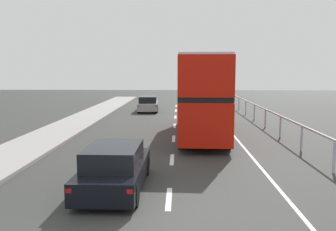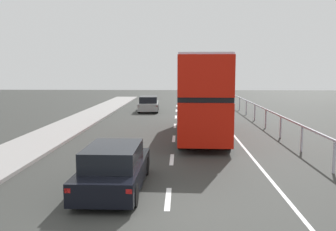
# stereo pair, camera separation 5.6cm
# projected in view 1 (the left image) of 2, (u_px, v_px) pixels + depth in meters

# --- Properties ---
(ground_plane) EXTENTS (75.82, 120.00, 0.10)m
(ground_plane) POSITION_uv_depth(u_px,v_px,m) (168.00, 212.00, 9.59)
(ground_plane) COLOR #31322F
(lane_paint_markings) EXTENTS (3.54, 46.00, 0.01)m
(lane_paint_markings) POSITION_uv_depth(u_px,v_px,m) (217.00, 145.00, 18.05)
(lane_paint_markings) COLOR silver
(lane_paint_markings) RESTS_ON ground
(bridge_side_railing) EXTENTS (0.10, 42.00, 1.22)m
(bridge_side_railing) POSITION_uv_depth(u_px,v_px,m) (290.00, 125.00, 18.22)
(bridge_side_railing) COLOR #AFADBC
(bridge_side_railing) RESTS_ON ground
(double_decker_bus_red) EXTENTS (2.81, 10.71, 4.43)m
(double_decker_bus_red) POSITION_uv_depth(u_px,v_px,m) (203.00, 94.00, 20.55)
(double_decker_bus_red) COLOR red
(double_decker_bus_red) RESTS_ON ground
(hatchback_car_near) EXTENTS (1.84, 4.46, 1.40)m
(hatchback_car_near) POSITION_uv_depth(u_px,v_px,m) (115.00, 168.00, 11.26)
(hatchback_car_near) COLOR black
(hatchback_car_near) RESTS_ON ground
(sedan_car_ahead) EXTENTS (1.94, 4.19, 1.38)m
(sedan_car_ahead) POSITION_uv_depth(u_px,v_px,m) (148.00, 104.00, 32.80)
(sedan_car_ahead) COLOR gray
(sedan_car_ahead) RESTS_ON ground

